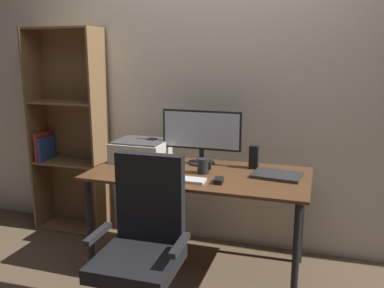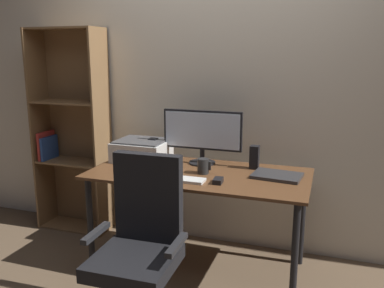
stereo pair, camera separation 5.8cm
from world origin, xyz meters
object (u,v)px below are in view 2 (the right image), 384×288
object	(u,v)px
laptop	(277,176)
printer	(142,150)
bookshelf	(72,132)
speaker_left	(153,149)
monitor	(202,133)
desk	(199,184)
keyboard	(183,179)
mouse	(218,181)
coffee_mug	(203,166)
office_chair	(140,254)
speaker_right	(254,157)

from	to	relation	value
laptop	printer	bearing A→B (deg)	-179.35
printer	bookshelf	size ratio (longest dim) A/B	0.23
speaker_left	monitor	bearing A→B (deg)	1.13
desk	monitor	xyz separation A→B (m)	(-0.05, 0.23, 0.32)
desk	printer	xyz separation A→B (m)	(-0.52, 0.17, 0.16)
keyboard	mouse	size ratio (longest dim) A/B	3.02
laptop	printer	size ratio (longest dim) A/B	0.80
coffee_mug	bookshelf	bearing A→B (deg)	163.75
keyboard	coffee_mug	bearing A→B (deg)	68.69
desk	office_chair	distance (m)	0.77
laptop	office_chair	xyz separation A→B (m)	(-0.64, -0.80, -0.29)
speaker_right	laptop	bearing A→B (deg)	-40.36
laptop	speaker_right	size ratio (longest dim) A/B	1.88
mouse	bookshelf	world-z (taller)	bookshelf
keyboard	laptop	world-z (taller)	laptop
desk	monitor	distance (m)	0.40
keyboard	speaker_right	size ratio (longest dim) A/B	1.71
keyboard	laptop	size ratio (longest dim) A/B	0.91
office_chair	bookshelf	distance (m)	1.67
monitor	speaker_right	size ratio (longest dim) A/B	3.56
monitor	keyboard	size ratio (longest dim) A/B	2.09
laptop	bookshelf	size ratio (longest dim) A/B	0.18
desk	laptop	bearing A→B (deg)	6.77
office_chair	monitor	bearing A→B (deg)	85.01
monitor	bookshelf	bearing A→B (deg)	173.45
mouse	speaker_left	distance (m)	0.76
mouse	coffee_mug	xyz separation A→B (m)	(-0.15, 0.17, 0.04)
printer	bookshelf	world-z (taller)	bookshelf
monitor	bookshelf	xyz separation A→B (m)	(-1.25, 0.14, -0.10)
keyboard	office_chair	size ratio (longest dim) A/B	0.29
speaker_left	bookshelf	world-z (taller)	bookshelf
monitor	printer	xyz separation A→B (m)	(-0.48, -0.06, -0.16)
desk	bookshelf	size ratio (longest dim) A/B	0.87
coffee_mug	bookshelf	size ratio (longest dim) A/B	0.06
coffee_mug	laptop	bearing A→B (deg)	9.08
office_chair	mouse	bearing A→B (deg)	59.75
desk	coffee_mug	bearing A→B (deg)	-22.93
mouse	laptop	bearing A→B (deg)	32.83
keyboard	printer	distance (m)	0.62
desk	laptop	world-z (taller)	laptop
laptop	printer	world-z (taller)	printer
desk	office_chair	size ratio (longest dim) A/B	1.52
monitor	mouse	distance (m)	0.53
office_chair	bookshelf	xyz separation A→B (m)	(-1.19, 1.11, 0.42)
desk	speaker_left	size ratio (longest dim) A/B	9.02
keyboard	laptop	xyz separation A→B (m)	(0.58, 0.28, 0.00)
coffee_mug	bookshelf	distance (m)	1.39
bookshelf	coffee_mug	bearing A→B (deg)	-16.25
keyboard	laptop	bearing A→B (deg)	25.79
keyboard	office_chair	world-z (taller)	office_chair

